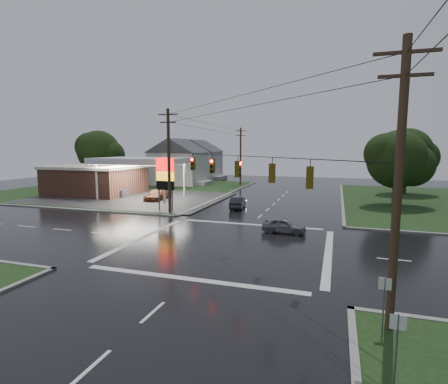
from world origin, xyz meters
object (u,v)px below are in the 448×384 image
(tree_nw_behind, at_px, (100,152))
(tree_ne_near, at_px, (398,160))
(car_crossing, at_px, (284,225))
(house_far, at_px, (198,159))
(pylon_sign, at_px, (165,175))
(tree_ne_far, at_px, (408,153))
(utility_pole_se, at_px, (398,184))
(utility_pole_nw, at_px, (169,160))
(utility_pole_n, at_px, (241,156))
(house_near, at_px, (179,161))
(gas_station, at_px, (102,178))
(car_north, at_px, (238,203))
(car_pump, at_px, (158,195))

(tree_nw_behind, xyz_separation_m, tree_ne_near, (47.98, -8.00, -0.62))
(car_crossing, bearing_deg, house_far, 32.97)
(pylon_sign, relative_size, tree_ne_far, 0.61)
(utility_pole_se, relative_size, tree_ne_far, 1.12)
(tree_ne_near, distance_m, tree_ne_far, 12.39)
(house_far, xyz_separation_m, tree_nw_behind, (-11.89, -18.01, 1.77))
(utility_pole_nw, xyz_separation_m, tree_nw_behind, (-24.34, 20.49, 0.46))
(tree_nw_behind, bearing_deg, tree_ne_near, -9.47)
(utility_pole_se, height_order, house_far, utility_pole_se)
(utility_pole_n, bearing_deg, house_near, -170.09)
(gas_station, xyz_separation_m, car_north, (22.23, -4.90, -1.88))
(house_far, bearing_deg, utility_pole_se, -61.32)
(pylon_sign, relative_size, tree_ne_near, 0.67)
(gas_station, distance_m, pylon_sign, 17.81)
(tree_ne_far, xyz_separation_m, car_crossing, (-13.81, -29.16, -5.56))
(tree_nw_behind, xyz_separation_m, car_crossing, (37.18, -25.16, -5.57))
(utility_pole_n, relative_size, house_far, 0.95)
(utility_pole_se, distance_m, house_near, 54.77)
(gas_station, bearing_deg, car_crossing, -27.13)
(car_north, bearing_deg, car_crossing, 117.21)
(house_far, bearing_deg, utility_pole_n, -38.77)
(house_far, height_order, car_crossing, house_far)
(utility_pole_nw, height_order, utility_pole_n, utility_pole_nw)
(tree_nw_behind, height_order, car_crossing, tree_nw_behind)
(tree_ne_near, distance_m, car_pump, 30.12)
(car_north, bearing_deg, utility_pole_nw, 34.15)
(utility_pole_nw, bearing_deg, car_crossing, -19.99)
(utility_pole_se, bearing_deg, utility_pole_n, 111.80)
(gas_station, distance_m, car_north, 22.84)
(pylon_sign, xyz_separation_m, car_north, (7.06, 4.30, -3.34))
(gas_station, distance_m, house_near, 17.07)
(utility_pole_nw, relative_size, car_north, 2.72)
(gas_station, xyz_separation_m, car_pump, (10.44, -2.31, -1.80))
(car_north, bearing_deg, utility_pole_se, 111.03)
(gas_station, bearing_deg, utility_pole_se, -39.70)
(house_far, relative_size, car_crossing, 3.06)
(pylon_sign, height_order, tree_ne_far, tree_ne_far)
(utility_pole_se, xyz_separation_m, utility_pole_n, (-19.00, 47.50, -0.25))
(utility_pole_se, distance_m, car_pump, 36.88)
(car_north, bearing_deg, car_pump, -19.44)
(house_near, distance_m, tree_ne_near, 37.80)
(tree_nw_behind, bearing_deg, car_pump, -34.11)
(utility_pole_nw, xyz_separation_m, utility_pole_se, (19.00, -19.00, 0.00))
(utility_pole_se, distance_m, car_crossing, 16.41)
(tree_ne_near, bearing_deg, house_near, 158.24)
(house_near, bearing_deg, utility_pole_se, -56.21)
(tree_nw_behind, xyz_separation_m, car_pump, (18.61, -12.60, -5.44))
(tree_ne_near, bearing_deg, car_crossing, -122.19)
(tree_ne_far, bearing_deg, gas_station, -161.54)
(utility_pole_n, distance_m, car_pump, 21.91)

